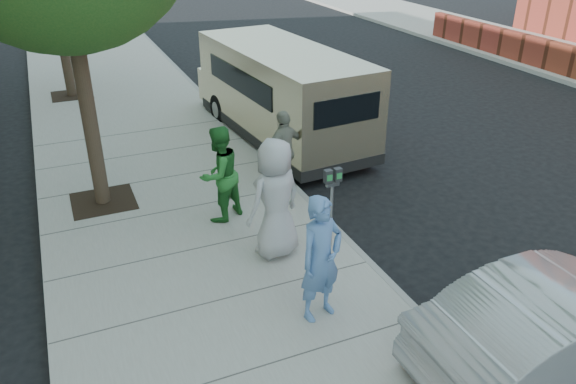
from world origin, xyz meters
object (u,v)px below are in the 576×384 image
at_px(sedan, 569,324).
at_px(person_officer, 321,259).
at_px(van, 280,92).
at_px(person_green_shirt, 219,174).
at_px(person_gray_shirt, 275,199).
at_px(person_striped_polo, 284,151).
at_px(parking_meter, 332,192).

relative_size(sedan, person_officer, 2.25).
height_order(van, person_green_shirt, van).
bearing_deg(van, person_green_shirt, -131.41).
xyz_separation_m(person_green_shirt, person_gray_shirt, (0.48, -1.49, 0.12)).
bearing_deg(person_striped_polo, person_gray_shirt, 42.44).
distance_m(sedan, person_green_shirt, 5.99).
bearing_deg(sedan, van, 1.12).
height_order(van, person_striped_polo, van).
xyz_separation_m(parking_meter, sedan, (1.51, -3.54, -0.51)).
distance_m(sedan, person_striped_polo, 6.04).
xyz_separation_m(parking_meter, person_green_shirt, (-1.40, 1.68, -0.15)).
relative_size(sedan, person_green_shirt, 2.34).
bearing_deg(person_officer, van, 57.75).
distance_m(person_officer, person_striped_polo, 4.01).
distance_m(van, person_gray_shirt, 5.60).
distance_m(sedan, person_gray_shirt, 4.48).
bearing_deg(parking_meter, person_striped_polo, 85.59).
height_order(person_green_shirt, person_striped_polo, person_green_shirt).
bearing_deg(person_striped_polo, van, -132.31).
bearing_deg(person_officer, person_striped_polo, 60.08).
bearing_deg(parking_meter, person_officer, -123.03).
bearing_deg(van, person_gray_shirt, -118.24).
xyz_separation_m(sedan, person_striped_polo, (-1.37, 5.87, 0.30)).
bearing_deg(person_striped_polo, person_green_shirt, 1.65).
distance_m(parking_meter, person_striped_polo, 2.35).
distance_m(van, person_officer, 7.22).
bearing_deg(sedan, person_officer, 50.59).
bearing_deg(person_gray_shirt, sedan, 105.30).
bearing_deg(person_green_shirt, van, -154.72).
bearing_deg(sedan, person_striped_polo, 12.89).
bearing_deg(person_officer, person_gray_shirt, 74.80).
height_order(sedan, person_green_shirt, person_green_shirt).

